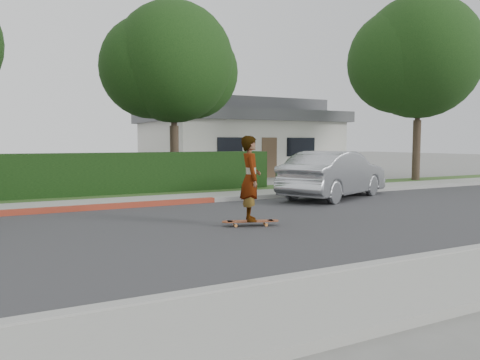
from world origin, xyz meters
The scene contains 14 objects.
ground centered at (0.00, 0.00, 0.00)m, with size 120.00×120.00×0.00m, color slate.
road centered at (0.00, 0.00, 0.01)m, with size 60.00×8.00×0.01m, color #2D2D30.
curb_near centered at (0.00, -4.10, 0.07)m, with size 60.00×0.20×0.15m, color #9E9E99.
sidewalk_near centered at (0.00, -5.00, 0.06)m, with size 60.00×1.60×0.12m, color gray.
curb_far centered at (0.00, 4.10, 0.07)m, with size 60.00×0.20×0.15m, color #9E9E99.
sidewalk_far centered at (0.00, 5.00, 0.06)m, with size 60.00×1.60×0.12m, color gray.
planting_strip centered at (0.00, 6.60, 0.05)m, with size 60.00×1.60×0.10m, color #2D4C1E.
hedge centered at (-3.00, 7.20, 0.75)m, with size 15.00×1.00×1.50m, color black.
tree_center centered at (1.49, 9.19, 4.90)m, with size 5.66×4.84×7.44m.
tree_right centered at (12.49, 6.69, 5.63)m, with size 6.32×5.60×8.56m.
house centered at (8.00, 16.00, 2.10)m, with size 10.60×8.60×4.30m.
skateboard centered at (0.02, -0.06, 0.11)m, with size 1.28×0.66×0.12m.
skateboarder centered at (0.02, -0.06, 1.07)m, with size 0.69×0.45×1.88m, color white.
car_silver centered at (5.05, 3.26, 0.79)m, with size 1.66×4.77×1.57m, color #ADAFB4.
Camera 1 is at (-4.94, -9.04, 1.87)m, focal length 35.00 mm.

